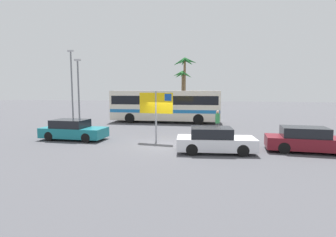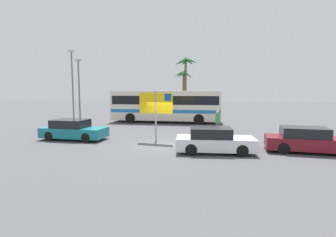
% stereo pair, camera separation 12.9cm
% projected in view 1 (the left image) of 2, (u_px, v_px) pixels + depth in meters
% --- Properties ---
extents(ground, '(120.00, 120.00, 0.00)m').
position_uv_depth(ground, '(164.00, 144.00, 16.04)').
color(ground, '#4C4C51').
extents(bus_front_coach, '(10.83, 2.70, 3.17)m').
position_uv_depth(bus_front_coach, '(166.00, 105.00, 26.73)').
color(bus_front_coach, silver).
rests_on(bus_front_coach, ground).
extents(ferry_sign, '(2.19, 0.38, 3.20)m').
position_uv_depth(ferry_sign, '(157.00, 105.00, 16.63)').
color(ferry_sign, gray).
rests_on(ferry_sign, ground).
extents(car_teal, '(4.29, 1.95, 1.32)m').
position_uv_depth(car_teal, '(73.00, 130.00, 17.55)').
color(car_teal, '#19757F').
rests_on(car_teal, ground).
extents(car_maroon, '(4.46, 2.02, 1.32)m').
position_uv_depth(car_maroon, '(308.00, 140.00, 14.04)').
color(car_maroon, maroon).
rests_on(car_maroon, ground).
extents(car_white, '(4.16, 2.03, 1.32)m').
position_uv_depth(car_white, '(215.00, 141.00, 13.93)').
color(car_white, silver).
rests_on(car_white, ground).
extents(pedestrian_near_sign, '(0.32, 0.32, 1.80)m').
position_uv_depth(pedestrian_near_sign, '(217.00, 120.00, 19.20)').
color(pedestrian_near_sign, '#4C4C51').
rests_on(pedestrian_near_sign, ground).
extents(lamp_post_left_side, '(0.56, 0.20, 5.94)m').
position_uv_depth(lamp_post_left_side, '(78.00, 90.00, 23.40)').
color(lamp_post_left_side, slate).
rests_on(lamp_post_left_side, ground).
extents(lamp_post_right_side, '(0.56, 0.20, 6.87)m').
position_uv_depth(lamp_post_right_side, '(72.00, 85.00, 24.52)').
color(lamp_post_right_side, slate).
rests_on(lamp_post_right_side, ground).
extents(palm_tree_seaside, '(3.41, 3.30, 7.58)m').
position_uv_depth(palm_tree_seaside, '(185.00, 68.00, 35.83)').
color(palm_tree_seaside, brown).
rests_on(palm_tree_seaside, ground).
extents(palm_tree_inland, '(2.73, 2.83, 5.85)m').
position_uv_depth(palm_tree_inland, '(183.00, 79.00, 36.20)').
color(palm_tree_inland, brown).
rests_on(palm_tree_inland, ground).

